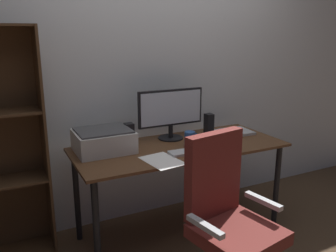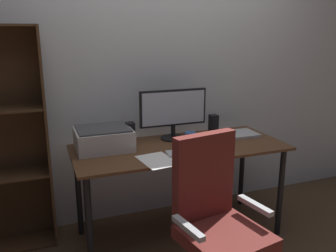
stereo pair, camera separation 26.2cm
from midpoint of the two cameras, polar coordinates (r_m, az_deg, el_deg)
name	(u,v)px [view 2 (the right image)]	position (r m, az deg, el deg)	size (l,w,h in m)	color
ground_plane	(179,233)	(2.98, 4.43, -16.92)	(12.00, 12.00, 0.00)	#4C3826
back_wall	(157,65)	(3.02, 0.80, 9.74)	(6.40, 0.10, 2.60)	silver
desk	(180,157)	(2.70, 4.71, -5.03)	(1.60, 0.68, 0.74)	#56351E
monitor	(173,111)	(2.79, 3.55, 2.43)	(0.55, 0.20, 0.40)	black
keyboard	(187,152)	(2.52, 6.04, -4.27)	(0.29, 0.11, 0.02)	#B7BABC
mouse	(212,147)	(2.63, 9.88, -3.42)	(0.06, 0.10, 0.03)	black
coffee_mug	(190,139)	(2.66, 6.41, -2.18)	(0.10, 0.08, 0.11)	#285193
laptop	(237,134)	(3.01, 13.58, -1.33)	(0.32, 0.23, 0.02)	#B7BABC
speaker_left	(130,133)	(2.70, -3.36, -1.20)	(0.06, 0.07, 0.17)	black
speaker_right	(213,125)	(2.98, 9.84, 0.16)	(0.06, 0.07, 0.17)	black
printer	(103,138)	(2.60, -7.54, -2.04)	(0.40, 0.34, 0.16)	silver
paper_sheet	(157,160)	(2.37, 1.46, -5.61)	(0.21, 0.30, 0.00)	white
office_chair	(216,230)	(2.17, 11.41, -16.26)	(0.56, 0.55, 1.01)	#B7BABC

